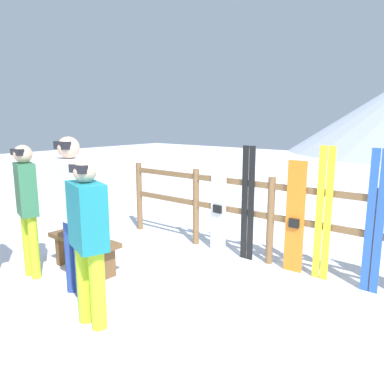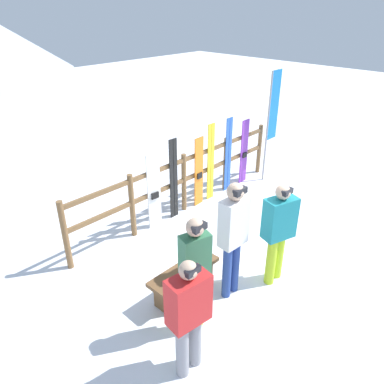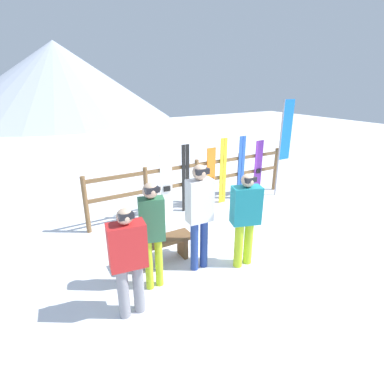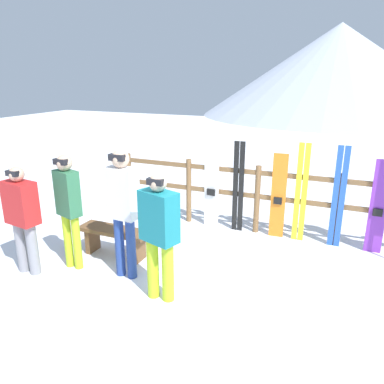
% 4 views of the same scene
% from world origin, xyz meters
% --- Properties ---
extents(ground_plane, '(40.00, 40.00, 0.00)m').
position_xyz_m(ground_plane, '(0.00, 0.00, 0.00)').
color(ground_plane, white).
extents(fence, '(5.40, 0.10, 1.23)m').
position_xyz_m(fence, '(0.00, 1.95, 0.73)').
color(fence, brown).
rests_on(fence, ground).
extents(bench, '(1.15, 0.36, 0.46)m').
position_xyz_m(bench, '(-1.81, 0.15, 0.33)').
color(bench, brown).
rests_on(bench, ground).
extents(person_plaid_green, '(0.41, 0.30, 1.70)m').
position_xyz_m(person_plaid_green, '(-2.16, -0.40, 1.02)').
color(person_plaid_green, '#B7D826').
rests_on(person_plaid_green, ground).
extents(person_teal, '(0.53, 0.39, 1.65)m').
position_xyz_m(person_teal, '(-0.60, -0.61, 0.95)').
color(person_teal, '#B7D826').
rests_on(person_teal, ground).
extents(person_white, '(0.42, 0.25, 1.82)m').
position_xyz_m(person_white, '(-1.30, -0.31, 1.08)').
color(person_white, navy).
rests_on(person_white, ground).
extents(person_red, '(0.50, 0.32, 1.57)m').
position_xyz_m(person_red, '(-2.66, -0.77, 0.90)').
color(person_red, gray).
rests_on(person_red, ground).
extents(snowboard_white, '(0.29, 0.08, 1.50)m').
position_xyz_m(snowboard_white, '(-0.85, 1.89, 0.75)').
color(snowboard_white, white).
rests_on(snowboard_white, ground).
extents(ski_pair_black, '(0.19, 0.02, 1.65)m').
position_xyz_m(ski_pair_black, '(-0.34, 1.90, 0.82)').
color(ski_pair_black, black).
rests_on(ski_pair_black, ground).
extents(snowboard_orange, '(0.25, 0.06, 1.49)m').
position_xyz_m(snowboard_orange, '(0.38, 1.89, 0.74)').
color(snowboard_orange, orange).
rests_on(snowboard_orange, ground).
extents(ski_pair_yellow, '(0.20, 0.02, 1.70)m').
position_xyz_m(ski_pair_yellow, '(0.75, 1.90, 0.85)').
color(ski_pair_yellow, yellow).
rests_on(ski_pair_yellow, ground).
extents(ski_pair_blue, '(0.19, 0.02, 1.70)m').
position_xyz_m(ski_pair_blue, '(1.34, 1.90, 0.85)').
color(ski_pair_blue, blue).
rests_on(ski_pair_blue, ground).
extents(snowboard_purple, '(0.26, 0.06, 1.53)m').
position_xyz_m(snowboard_purple, '(1.93, 1.89, 0.76)').
color(snowboard_purple, purple).
rests_on(snowboard_purple, ground).
extents(rental_flag, '(0.40, 0.04, 2.57)m').
position_xyz_m(rental_flag, '(2.48, 1.60, 1.60)').
color(rental_flag, '#99999E').
rests_on(rental_flag, ground).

